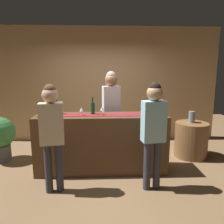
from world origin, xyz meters
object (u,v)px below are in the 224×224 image
Objects in this scene: wine_bottle_green at (93,108)px; vase_on_side_table at (192,117)px; bartender at (111,105)px; round_side_table at (191,140)px; potted_plant_tall at (0,136)px; customer_browsing at (52,128)px; wine_glass_mid_counter at (102,109)px; customer_sipping at (153,125)px; wine_glass_near_customer at (81,110)px; wine_bottle_amber at (57,108)px.

vase_on_side_table is (2.04, 0.54, -0.30)m from wine_bottle_green.
bartender reaches higher than round_side_table.
bartender reaches higher than potted_plant_tall.
potted_plant_tall is at bearing 128.47° from customer_browsing.
wine_glass_mid_counter is 2.22m from potted_plant_tall.
potted_plant_tall is at bearing 165.96° from wine_glass_mid_counter.
customer_sipping is (0.76, -0.67, -0.13)m from wine_glass_mid_counter.
customer_browsing is (-0.73, -0.69, -0.15)m from wine_glass_mid_counter.
wine_bottle_green is at bearing -165.22° from vase_on_side_table.
bartender is at bearing 179.88° from round_side_table.
wine_glass_near_customer is at bearing 37.41° from bartender.
vase_on_side_table is at bearing 168.26° from bartender.
bartender is (0.54, 0.64, -0.02)m from wine_glass_near_customer.
bartender is 1.39m from customer_sipping.
bartender is at bearing 45.02° from customer_browsing.
bartender is (0.35, 0.52, -0.02)m from wine_bottle_green.
wine_bottle_amber is 2.85m from round_side_table.
customer_browsing is 1.87m from potted_plant_tall.
wine_bottle_amber is 1.47m from potted_plant_tall.
wine_bottle_green and wine_bottle_amber have the same top height.
wine_bottle_amber is at bearing 13.73° from bartender.
wine_bottle_green is 2.26m from round_side_table.
wine_glass_mid_counter is (0.80, -0.10, -0.01)m from wine_bottle_amber.
wine_bottle_green is at bearing -3.89° from wine_bottle_amber.
bartender reaches higher than vase_on_side_table.
wine_bottle_amber is 0.33× the size of potted_plant_tall.
customer_browsing is at bearing -120.07° from wine_glass_near_customer.
wine_glass_mid_counter is at bearing -7.42° from wine_bottle_amber.
round_side_table is (1.89, 0.58, -0.78)m from wine_glass_mid_counter.
wine_glass_near_customer is 0.76m from customer_browsing.
wine_glass_near_customer is 2.46m from round_side_table.
bartender reaches higher than wine_bottle_green.
wine_bottle_amber is 0.41× the size of round_side_table.
potted_plant_tall is at bearing 161.92° from wine_bottle_amber.
customer_sipping reaches higher than wine_glass_near_customer.
wine_glass_mid_counter is at bearing -20.37° from wine_bottle_green.
vase_on_side_table is (2.68, 0.50, -0.30)m from wine_bottle_amber.
vase_on_side_table is at bearing 10.47° from wine_bottle_amber.
potted_plant_tall is at bearing 149.05° from customer_sipping.
customer_browsing is at bearing 42.26° from bartender.
round_side_table is (2.06, 0.52, -0.79)m from wine_bottle_green.
wine_glass_near_customer is 1.00× the size of wine_glass_mid_counter.
vase_on_side_table is at bearing 40.75° from customer_sipping.
bartender is at bearing 49.62° from wine_glass_near_customer.
wine_bottle_green is 0.63m from bartender.
wine_glass_near_customer is at bearing -172.03° from wine_glass_mid_counter.
wine_bottle_amber is 0.81m from wine_glass_mid_counter.
customer_sipping is at bearing -41.44° from wine_glass_mid_counter.
customer_browsing is at bearing -42.07° from potted_plant_tall.
bartender is 1.09× the size of customer_sipping.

